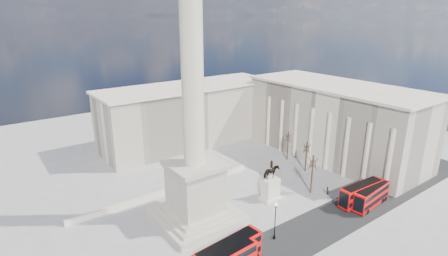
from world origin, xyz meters
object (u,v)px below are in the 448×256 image
victorian_lamp (275,218)px  equestrian_statue (271,186)px  red_bus_c (362,193)px  pedestrian_crossing (252,231)px  pedestrian_standing (327,191)px  red_bus_b (229,255)px  pedestrian_walking (333,200)px  red_bus_d (372,196)px  nelsons_column (194,151)px

victorian_lamp → equestrian_statue: (8.49, 10.02, -0.99)m
red_bus_c → pedestrian_crossing: bearing=172.7°
equestrian_statue → pedestrian_standing: size_ratio=4.98×
red_bus_b → victorian_lamp: 10.57m
victorian_lamp → pedestrian_standing: (19.08, 4.50, -3.05)m
pedestrian_walking → pedestrian_standing: 3.77m
red_bus_c → pedestrian_crossing: red_bus_c is taller
pedestrian_crossing → red_bus_d: bearing=-126.7°
red_bus_b → pedestrian_standing: (29.46, 5.87, -1.55)m
red_bus_d → pedestrian_walking: red_bus_d is taller
red_bus_b → red_bus_c: size_ratio=1.09×
red_bus_c → victorian_lamp: 21.66m
nelsons_column → pedestrian_standing: 29.95m
red_bus_b → pedestrian_walking: (27.32, 2.77, -1.63)m
red_bus_c → equestrian_statue: 17.50m
red_bus_c → pedestrian_crossing: (-23.92, 4.38, -1.36)m
red_bus_d → pedestrian_standing: bearing=106.7°
red_bus_c → pedestrian_walking: 5.67m
red_bus_c → equestrian_statue: size_ratio=1.26×
red_bus_c → pedestrian_walking: (-4.59, 3.00, -1.45)m
red_bus_b → pedestrian_crossing: size_ratio=6.74×
red_bus_b → red_bus_d: bearing=-8.4°
victorian_lamp → pedestrian_crossing: size_ratio=3.90×
red_bus_d → nelsons_column: bearing=145.4°
pedestrian_walking → pedestrian_crossing: bearing=143.1°
nelsons_column → pedestrian_crossing: bearing=-65.5°
nelsons_column → red_bus_b: size_ratio=4.37×
nelsons_column → red_bus_c: bearing=-26.9°
pedestrian_standing → pedestrian_crossing: (-21.47, -1.72, 0.01)m
red_bus_b → nelsons_column: bearing=71.6°
nelsons_column → red_bus_c: size_ratio=4.76×
red_bus_d → pedestrian_standing: 8.52m
red_bus_c → nelsons_column: bearing=156.2°
red_bus_c → victorian_lamp: size_ratio=1.59×
red_bus_d → pedestrian_crossing: red_bus_d is taller
equestrian_statue → pedestrian_crossing: bearing=-146.3°
nelsons_column → equestrian_statue: 18.67m
victorian_lamp → equestrian_statue: size_ratio=0.79×
pedestrian_standing → pedestrian_walking: bearing=40.9°
pedestrian_standing → red_bus_b: bearing=-3.3°
red_bus_d → victorian_lamp: victorian_lamp is taller
equestrian_statue → pedestrian_crossing: size_ratio=4.91×
red_bus_b → equestrian_statue: bearing=26.1°
red_bus_c → pedestrian_walking: red_bus_c is taller
red_bus_c → equestrian_statue: bearing=141.4°
pedestrian_crossing → pedestrian_standing: bearing=-108.3°
equestrian_statue → pedestrian_crossing: equestrian_statue is taller
red_bus_d → pedestrian_crossing: (-24.68, 6.06, -1.26)m
pedestrian_standing → red_bus_c: bearing=97.3°
victorian_lamp → pedestrian_walking: (16.95, 1.40, -3.13)m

